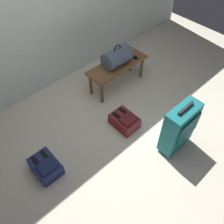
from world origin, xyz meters
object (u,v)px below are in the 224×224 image
bench (117,67)px  suitcase_upright_teal (179,127)px  duffel_bag_slate (117,57)px  backpack_maroon (125,121)px  cell_phone (134,57)px  backpack_navy (46,166)px

bench → suitcase_upright_teal: (-0.27, -1.38, 0.03)m
bench → suitcase_upright_teal: 1.40m
duffel_bag_slate → backpack_maroon: (-0.51, -0.69, -0.46)m
bench → cell_phone: 0.33m
duffel_bag_slate → suitcase_upright_teal: size_ratio=0.59×
bench → backpack_maroon: 0.90m
duffel_bag_slate → backpack_navy: duffel_bag_slate is taller
bench → backpack_maroon: (-0.51, -0.69, -0.26)m
duffel_bag_slate → backpack_maroon: size_ratio=1.16×
bench → backpack_maroon: bench is taller
duffel_bag_slate → suitcase_upright_teal: duffel_bag_slate is taller
bench → backpack_navy: (-1.71, -0.54, -0.26)m
bench → backpack_navy: bench is taller
duffel_bag_slate → backpack_navy: bearing=-162.3°
cell_phone → backpack_maroon: cell_phone is taller
backpack_navy → bench: bearing=17.6°
backpack_navy → suitcase_upright_teal: bearing=-30.0°
suitcase_upright_teal → backpack_navy: bearing=150.0°
bench → duffel_bag_slate: (-0.01, 0.00, 0.20)m
backpack_maroon → duffel_bag_slate: bearing=53.8°
bench → suitcase_upright_teal: suitcase_upright_teal is taller
bench → backpack_navy: size_ratio=2.63×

